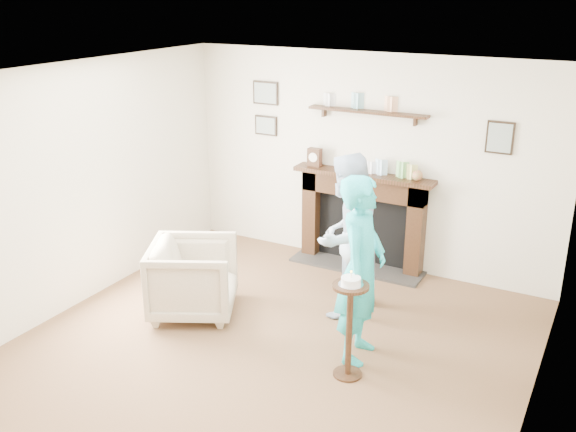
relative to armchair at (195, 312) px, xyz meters
The scene contains 6 objects.
ground 1.13m from the armchair, 23.79° to the right, with size 5.00×5.00×0.00m, color brown.
room_shell 1.94m from the armchair, 12.65° to the left, with size 4.54×5.02×2.52m.
armchair is the anchor object (origin of this frame).
man 1.53m from the armchair, 29.01° to the left, with size 0.81×0.63×1.68m, color silver.
woman 1.79m from the armchair, ahead, with size 0.62×0.41×1.71m, color teal.
pedestal_table 1.96m from the armchair, ahead, with size 0.31×0.31×0.99m.
Camera 1 is at (2.61, -4.28, 3.18)m, focal length 40.00 mm.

